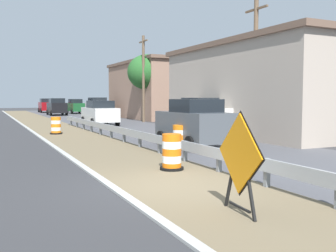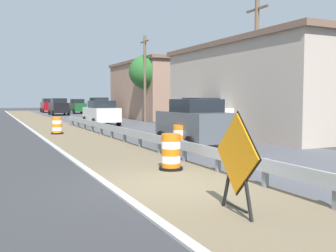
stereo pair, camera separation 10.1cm
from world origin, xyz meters
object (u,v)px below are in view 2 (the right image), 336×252
Objects in this scene: warning_sign_diamond at (237,158)px; car_trailing_near_lane at (99,107)px; traffic_barrel_nearest at (171,154)px; traffic_barrel_close at (180,138)px; car_lead_far_lane at (59,107)px; car_distant_a at (78,106)px; utility_pole_mid at (145,77)px; car_lead_near_lane at (101,113)px; traffic_barrel_mid at (57,126)px; car_trailing_far_lane at (48,105)px; car_distant_b at (195,123)px; utility_pole_near at (256,66)px; car_mid_far_lane at (204,117)px.

car_trailing_near_lane is (7.07, 35.73, 0.05)m from warning_sign_diamond.
traffic_barrel_nearest is 1.05× the size of traffic_barrel_close.
car_trailing_near_lane is at bearing -156.99° from car_lead_far_lane.
car_distant_a is 21.80m from utility_pole_mid.
warning_sign_diamond is 36.43m from car_trailing_near_lane.
car_lead_far_lane is 5.46m from car_distant_a.
car_trailing_near_lane reaches higher than car_lead_near_lane.
utility_pole_mid reaches higher than traffic_barrel_mid.
traffic_barrel_close is 18.83m from utility_pole_mid.
car_trailing_far_lane is (0.91, 44.89, 0.57)m from traffic_barrel_close.
car_distant_a is at bearing -36.23° from car_lead_far_lane.
car_lead_far_lane reaches higher than traffic_barrel_nearest.
warning_sign_diamond is at bearing 175.30° from car_lead_far_lane.
car_lead_near_lane is 1.10× the size of car_distant_b.
utility_pole_near is at bearing 38.73° from traffic_barrel_nearest.
car_distant_b is 6.22m from utility_pole_near.
warning_sign_diamond is 0.42× the size of car_trailing_near_lane.
utility_pole_near is (5.09, -42.20, 2.83)m from car_trailing_far_lane.
utility_pole_near reaches higher than car_lead_far_lane.
car_trailing_far_lane reaches higher than car_distant_a.
car_mid_far_lane is (0.11, -22.39, -0.02)m from car_trailing_near_lane.
car_lead_far_lane reaches higher than car_distant_b.
traffic_barrel_mid is (-1.20, 13.19, -0.03)m from traffic_barrel_nearest.
car_mid_far_lane is at bearing -175.04° from car_trailing_far_lane.
car_mid_far_lane is (3.25, -29.96, 0.02)m from car_lead_far_lane.
car_lead_near_lane is 12.21m from car_trailing_near_lane.
utility_pole_near reaches higher than car_lead_near_lane.
car_distant_b is (4.47, -8.77, 0.59)m from traffic_barrel_mid.
utility_pole_near is at bearing -170.32° from car_lead_far_lane.
utility_pole_near reaches higher than car_distant_b.
utility_pole_mid is at bearing 2.06° from car_distant_a.
car_mid_far_lane is (7.18, 13.34, 0.03)m from warning_sign_diamond.
utility_pole_near is at bearing -88.07° from utility_pole_mid.
traffic_barrel_nearest is at bearing -10.17° from car_distant_a.
warning_sign_diamond is 0.47× the size of car_distant_b.
traffic_barrel_nearest is 49.00m from car_trailing_far_lane.
utility_pole_mid is at bearing 70.12° from traffic_barrel_nearest.
warning_sign_diamond is 43.48m from car_lead_far_lane.
car_lead_far_lane is 0.57× the size of utility_pole_mid.
traffic_barrel_nearest is 4.63m from traffic_barrel_close.
car_trailing_far_lane reaches higher than traffic_barrel_nearest.
car_lead_near_lane is at bearing 86.73° from traffic_barrel_close.
warning_sign_diamond reaches higher than traffic_barrel_nearest.
car_trailing_far_lane is 27.77m from utility_pole_mid.
utility_pole_mid is at bearing -102.92° from warning_sign_diamond.
car_trailing_near_lane is at bearing -14.60° from car_lead_near_lane.
warning_sign_diamond is at bearing -88.71° from traffic_barrel_mid.
traffic_barrel_nearest is at bearing 175.87° from car_lead_far_lane.
warning_sign_diamond is 0.47× the size of car_trailing_far_lane.
car_lead_far_lane is 1.06× the size of car_distant_b.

